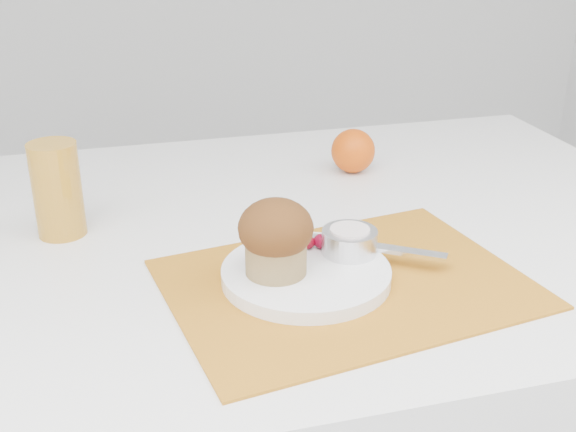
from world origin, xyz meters
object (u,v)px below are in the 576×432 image
object	(u,v)px
plate	(306,274)
orange	(353,151)
juice_glass	(57,190)

from	to	relation	value
plate	orange	world-z (taller)	orange
plate	juice_glass	xyz separation A→B (m)	(-0.27, 0.21, 0.05)
plate	orange	size ratio (longest dim) A/B	2.77
orange	juice_glass	bearing A→B (deg)	-164.80
juice_glass	orange	bearing A→B (deg)	15.20
orange	plate	bearing A→B (deg)	-117.89
juice_glass	plate	bearing A→B (deg)	-37.59
orange	juice_glass	world-z (taller)	juice_glass
plate	orange	bearing A→B (deg)	62.11
orange	juice_glass	distance (m)	0.47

